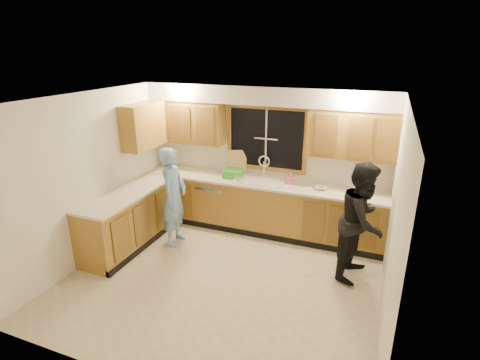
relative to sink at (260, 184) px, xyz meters
name	(u,v)px	position (x,y,z in m)	size (l,w,h in m)	color
floor	(223,278)	(0.00, -1.60, -0.86)	(4.20, 4.20, 0.00)	beige
ceiling	(220,99)	(0.00, -1.60, 1.64)	(4.20, 4.20, 0.00)	white
wall_back	(266,158)	(0.00, 0.30, 0.39)	(4.20, 4.20, 0.00)	white
wall_left	(94,177)	(-2.10, -1.60, 0.39)	(3.80, 3.80, 0.00)	white
wall_right	(394,222)	(2.10, -1.60, 0.39)	(3.80, 3.80, 0.00)	white
base_cabinets_back	(260,207)	(0.00, 0.00, -0.42)	(4.20, 0.60, 0.88)	#AB7A31
base_cabinets_left	(130,220)	(-1.80, -1.25, -0.42)	(0.60, 1.90, 0.88)	#AB7A31
countertop_back	(260,183)	(0.00, -0.02, 0.04)	(4.20, 0.63, 0.04)	#F3E6CC
countertop_left	(128,193)	(-1.79, -1.25, 0.04)	(0.63, 1.90, 0.04)	#F3E6CC
upper_cabinets_left	(188,121)	(-1.43, 0.13, 0.96)	(1.35, 0.33, 0.75)	#AB7A31
upper_cabinets_right	(352,134)	(1.43, 0.13, 0.96)	(1.35, 0.33, 0.75)	#AB7A31
upper_cabinets_return	(144,126)	(-1.94, -0.48, 0.96)	(0.33, 0.90, 0.75)	#AB7A31
soffit	(264,95)	(0.00, 0.12, 1.49)	(4.20, 0.35, 0.30)	silver
window_frame	(266,139)	(0.00, 0.29, 0.74)	(1.44, 0.03, 1.14)	black
sink	(260,184)	(0.00, 0.00, 0.00)	(0.86, 0.52, 0.57)	white
dishwasher	(215,202)	(-0.85, -0.01, -0.45)	(0.60, 0.56, 0.82)	white
stove	(106,234)	(-1.80, -1.82, -0.41)	(0.58, 0.75, 0.90)	white
man	(174,197)	(-1.14, -0.94, -0.05)	(0.59, 0.39, 1.63)	#7BA7E9
woman	(362,221)	(1.74, -0.81, -0.03)	(0.81, 0.63, 1.67)	black
knife_block	(170,162)	(-1.85, 0.11, 0.16)	(0.12, 0.10, 0.21)	brown
cutting_board	(237,162)	(-0.51, 0.22, 0.27)	(0.33, 0.02, 0.44)	tan
dish_crate	(233,173)	(-0.50, 0.01, 0.13)	(0.31, 0.29, 0.15)	green
soap_bottle	(291,178)	(0.52, 0.05, 0.16)	(0.09, 0.09, 0.21)	pink
bowl	(321,188)	(1.03, -0.02, 0.08)	(0.20, 0.20, 0.05)	silver
can_left	(237,177)	(-0.39, -0.11, 0.12)	(0.07, 0.07, 0.13)	beige
can_right	(238,179)	(-0.33, -0.20, 0.12)	(0.07, 0.07, 0.13)	beige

